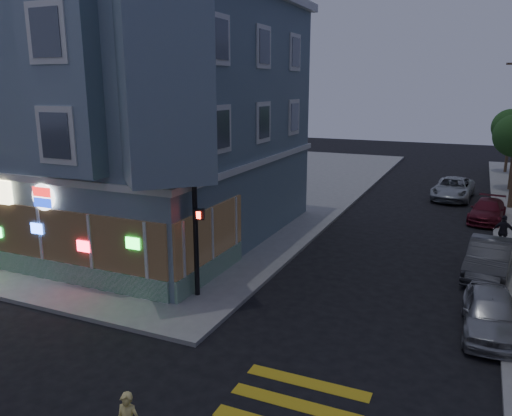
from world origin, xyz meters
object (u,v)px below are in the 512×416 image
Objects in this scene: parked_car_a at (490,313)px; street_tree_far at (510,127)px; pedestrian_b at (503,232)px; parked_car_b at (489,258)px; parked_car_c at (487,211)px; parked_car_d at (453,188)px; traffic_signal at (193,193)px.

street_tree_far is at bearing 85.24° from parked_car_a.
parked_car_a is at bearing 94.66° from pedestrian_b.
pedestrian_b is 0.40× the size of parked_car_a.
pedestrian_b is (-0.90, -22.91, -3.02)m from street_tree_far.
parked_car_b reaches higher than parked_car_c.
traffic_signal is at bearing -104.76° from parked_car_d.
parked_car_d is at bearing 94.03° from parked_car_a.
traffic_signal reaches higher than pedestrian_b.
parked_car_c is 0.75× the size of traffic_signal.
parked_car_d is (-2.66, 10.64, -0.22)m from pedestrian_b.
traffic_signal is at bearing -108.18° from street_tree_far.
street_tree_far is at bearing 78.39° from parked_car_d.
parked_car_c is (0.00, 8.95, -0.12)m from parked_car_b.
street_tree_far reaches higher than parked_car_a.
pedestrian_b is at bearing -92.25° from street_tree_far.
parked_car_c is at bearing -63.82° from parked_car_d.
pedestrian_b reaches higher than parked_car_d.
street_tree_far is 31.83m from parked_car_a.
street_tree_far is 1.36× the size of parked_car_a.
parked_car_c is at bearing 37.46° from traffic_signal.
parked_car_d is at bearing 104.17° from parked_car_b.
parked_car_a is (-0.60, -8.72, -0.26)m from pedestrian_b.
traffic_signal is (-9.38, -15.67, 3.26)m from parked_car_c.
traffic_signal is (-9.38, -1.52, 3.19)m from parked_car_a.
pedestrian_b is 10.97m from parked_car_d.
street_tree_far reaches higher than parked_car_b.
parked_car_c is (-0.60, 5.44, -0.32)m from pedestrian_b.
parked_car_d is (-2.06, 14.15, -0.02)m from parked_car_b.
street_tree_far is 17.85m from parked_car_c.
pedestrian_b reaches higher than parked_car_b.
street_tree_far is 3.44× the size of pedestrian_b.
parked_car_c is 18.55m from traffic_signal.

